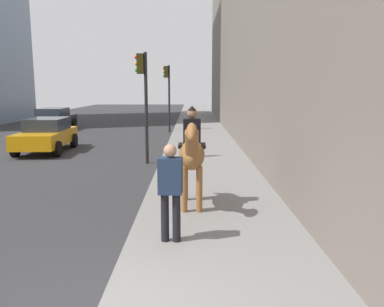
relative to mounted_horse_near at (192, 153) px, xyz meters
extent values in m
ellipsoid|color=brown|center=(0.08, 0.00, -0.05)|extent=(1.50, 0.57, 0.66)
cylinder|color=brown|center=(-0.37, -0.16, -0.74)|extent=(0.13, 0.13, 0.98)
cylinder|color=brown|center=(-0.37, 0.16, -0.74)|extent=(0.13, 0.13, 0.98)
cylinder|color=brown|center=(0.53, -0.16, -0.74)|extent=(0.13, 0.13, 0.98)
cylinder|color=brown|center=(0.53, 0.16, -0.74)|extent=(0.13, 0.13, 0.98)
cylinder|color=brown|center=(-0.69, 0.00, 0.30)|extent=(0.63, 0.28, 0.68)
ellipsoid|color=brown|center=(-0.90, 0.00, 0.55)|extent=(0.63, 0.22, 0.49)
cylinder|color=black|center=(0.79, 0.00, -0.15)|extent=(0.28, 0.10, 0.55)
cube|color=black|center=(0.13, 0.00, 0.13)|extent=(0.44, 0.60, 0.08)
cube|color=black|center=(0.13, 0.00, 0.45)|extent=(0.28, 0.38, 0.55)
sphere|color=#8C664C|center=(0.13, 0.00, 0.84)|extent=(0.22, 0.22, 0.22)
cone|color=black|center=(0.13, 0.00, 0.96)|extent=(0.20, 0.20, 0.10)
cylinder|color=black|center=(-1.98, 0.47, -0.80)|extent=(0.14, 0.14, 0.85)
cylinder|color=black|center=(-1.99, 0.27, -0.80)|extent=(0.14, 0.14, 0.85)
cube|color=#1E2D47|center=(-1.99, 0.37, -0.07)|extent=(0.29, 0.42, 0.62)
sphere|color=tan|center=(-1.99, 0.37, 0.36)|extent=(0.22, 0.22, 0.22)
cube|color=black|center=(17.06, 8.96, -0.73)|extent=(4.21, 1.80, 0.60)
cube|color=#262D38|center=(16.81, 8.96, -0.17)|extent=(2.17, 1.58, 0.52)
cylinder|color=black|center=(18.36, 9.86, -1.03)|extent=(0.64, 0.22, 0.64)
cylinder|color=black|center=(18.37, 8.08, -1.03)|extent=(0.64, 0.22, 0.64)
cylinder|color=black|center=(15.75, 9.85, -1.03)|extent=(0.64, 0.22, 0.64)
cylinder|color=black|center=(15.76, 8.07, -1.03)|extent=(0.64, 0.22, 0.64)
cube|color=orange|center=(8.25, 6.26, -0.73)|extent=(4.07, 1.82, 0.60)
cube|color=#262D38|center=(8.49, 6.27, -0.17)|extent=(2.06, 1.55, 0.52)
cylinder|color=black|center=(7.04, 5.38, -1.03)|extent=(0.65, 0.24, 0.64)
cylinder|color=black|center=(6.98, 7.06, -1.03)|extent=(0.65, 0.24, 0.64)
cylinder|color=black|center=(9.52, 5.47, -1.03)|extent=(0.65, 0.24, 0.64)
cylinder|color=black|center=(9.46, 7.15, -1.03)|extent=(0.65, 0.24, 0.64)
cylinder|color=black|center=(5.63, 1.63, 0.64)|extent=(0.12, 0.12, 3.97)
cube|color=#2D280C|center=(5.63, 1.81, 2.22)|extent=(0.20, 0.24, 0.70)
sphere|color=red|center=(5.63, 1.94, 2.44)|extent=(0.14, 0.14, 0.14)
sphere|color=orange|center=(5.63, 1.94, 2.22)|extent=(0.14, 0.14, 0.14)
sphere|color=green|center=(5.63, 1.94, 2.00)|extent=(0.14, 0.14, 0.14)
cylinder|color=black|center=(15.89, 1.39, 0.70)|extent=(0.12, 0.12, 4.09)
cube|color=#2D280C|center=(15.89, 1.57, 2.34)|extent=(0.20, 0.24, 0.70)
sphere|color=red|center=(15.89, 1.70, 2.56)|extent=(0.14, 0.14, 0.14)
sphere|color=orange|center=(15.89, 1.70, 2.34)|extent=(0.14, 0.14, 0.14)
sphere|color=green|center=(15.89, 1.70, 2.12)|extent=(0.14, 0.14, 0.14)
camera|label=1|loc=(-8.42, 0.01, 1.41)|focal=36.56mm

